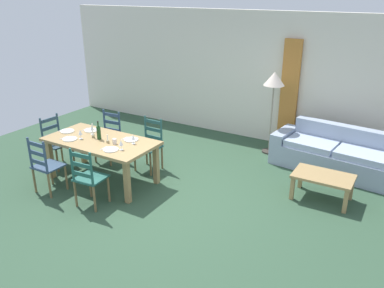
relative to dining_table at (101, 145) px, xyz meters
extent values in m
cube|color=#2E4B35|center=(1.29, 0.03, -0.67)|extent=(9.60, 9.60, 0.02)
cube|color=silver|center=(1.29, 3.33, 0.69)|extent=(9.60, 0.16, 2.70)
cube|color=#BC7631|center=(2.17, 3.19, 0.44)|extent=(0.35, 0.08, 2.20)
cube|color=#A38251|center=(0.00, 0.00, 0.06)|extent=(1.90, 0.96, 0.05)
cube|color=#A38251|center=(-0.85, -0.38, -0.31)|extent=(0.08, 0.08, 0.70)
cube|color=#A38251|center=(0.85, -0.38, -0.31)|extent=(0.08, 0.08, 0.70)
cube|color=#A38251|center=(-0.85, 0.38, -0.31)|extent=(0.08, 0.08, 0.70)
cube|color=#A38251|center=(0.85, 0.38, -0.31)|extent=(0.08, 0.08, 0.70)
cube|color=#304660|center=(-0.47, -0.73, -0.22)|extent=(0.42, 0.40, 0.03)
cylinder|color=brown|center=(-0.65, -0.56, -0.45)|extent=(0.04, 0.04, 0.43)
cylinder|color=brown|center=(-0.29, -0.56, -0.45)|extent=(0.04, 0.04, 0.43)
cylinder|color=brown|center=(-0.66, -0.90, -0.45)|extent=(0.04, 0.04, 0.43)
cylinder|color=brown|center=(-0.30, -0.90, -0.45)|extent=(0.04, 0.04, 0.43)
cylinder|color=#304660|center=(-0.66, -0.90, 0.05)|extent=(0.04, 0.04, 0.50)
cylinder|color=#304660|center=(-0.30, -0.90, 0.05)|extent=(0.04, 0.04, 0.50)
cube|color=#304660|center=(-0.48, -0.90, -0.08)|extent=(0.38, 0.03, 0.06)
cube|color=#304660|center=(-0.48, -0.90, 0.07)|extent=(0.38, 0.03, 0.06)
cube|color=#304660|center=(-0.48, -0.90, 0.22)|extent=(0.38, 0.03, 0.06)
cube|color=#235A4F|center=(0.41, -0.69, -0.22)|extent=(0.45, 0.43, 0.03)
cylinder|color=brown|center=(0.22, -0.54, -0.45)|extent=(0.04, 0.04, 0.43)
cylinder|color=brown|center=(0.58, -0.51, -0.45)|extent=(0.04, 0.04, 0.43)
cylinder|color=brown|center=(0.25, -0.88, -0.45)|extent=(0.04, 0.04, 0.43)
cylinder|color=brown|center=(0.61, -0.85, -0.45)|extent=(0.04, 0.04, 0.43)
cylinder|color=#235A4F|center=(0.25, -0.88, 0.05)|extent=(0.04, 0.04, 0.50)
cylinder|color=#235A4F|center=(0.61, -0.85, 0.05)|extent=(0.04, 0.04, 0.50)
cube|color=#235A4F|center=(0.43, -0.86, -0.08)|extent=(0.38, 0.05, 0.06)
cube|color=#235A4F|center=(0.43, -0.86, 0.07)|extent=(0.38, 0.05, 0.06)
cube|color=#235A4F|center=(0.43, -0.86, 0.22)|extent=(0.38, 0.05, 0.06)
cube|color=navy|center=(-0.48, 0.67, -0.22)|extent=(0.44, 0.42, 0.03)
cylinder|color=brown|center=(-0.30, 0.51, -0.45)|extent=(0.04, 0.04, 0.43)
cylinder|color=brown|center=(-0.65, 0.49, -0.45)|extent=(0.04, 0.04, 0.43)
cylinder|color=brown|center=(-0.31, 0.85, -0.45)|extent=(0.04, 0.04, 0.43)
cylinder|color=brown|center=(-0.67, 0.83, -0.45)|extent=(0.04, 0.04, 0.43)
cylinder|color=navy|center=(-0.31, 0.85, 0.05)|extent=(0.04, 0.04, 0.50)
cylinder|color=navy|center=(-0.67, 0.83, 0.05)|extent=(0.04, 0.04, 0.50)
cube|color=navy|center=(-0.49, 0.84, -0.08)|extent=(0.38, 0.05, 0.06)
cube|color=navy|center=(-0.49, 0.84, 0.07)|extent=(0.38, 0.05, 0.06)
cube|color=navy|center=(-0.49, 0.84, 0.22)|extent=(0.38, 0.05, 0.06)
cube|color=#265450|center=(0.42, 0.74, -0.22)|extent=(0.43, 0.41, 0.03)
cylinder|color=brown|center=(0.59, 0.56, -0.45)|extent=(0.04, 0.04, 0.43)
cylinder|color=brown|center=(0.24, 0.57, -0.45)|extent=(0.04, 0.04, 0.43)
cylinder|color=brown|center=(0.60, 0.90, -0.45)|extent=(0.04, 0.04, 0.43)
cylinder|color=brown|center=(0.25, 0.91, -0.45)|extent=(0.04, 0.04, 0.43)
cylinder|color=#265450|center=(0.60, 0.90, 0.05)|extent=(0.04, 0.04, 0.50)
cylinder|color=#265450|center=(0.25, 0.91, 0.05)|extent=(0.04, 0.04, 0.50)
cube|color=#265450|center=(0.43, 0.91, -0.08)|extent=(0.38, 0.04, 0.06)
cube|color=#265450|center=(0.43, 0.91, 0.07)|extent=(0.38, 0.04, 0.06)
cube|color=#265450|center=(0.43, 0.91, 0.22)|extent=(0.38, 0.04, 0.06)
cube|color=#2A4455|center=(-1.10, 0.02, -0.22)|extent=(0.43, 0.45, 0.03)
cylinder|color=brown|center=(-0.92, 0.19, -0.45)|extent=(0.04, 0.04, 0.43)
cylinder|color=brown|center=(-0.94, -0.17, -0.45)|extent=(0.04, 0.04, 0.43)
cylinder|color=brown|center=(-1.26, 0.21, -0.45)|extent=(0.04, 0.04, 0.43)
cylinder|color=brown|center=(-1.28, -0.15, -0.45)|extent=(0.04, 0.04, 0.43)
cylinder|color=#2A4455|center=(-1.26, 0.21, 0.05)|extent=(0.04, 0.04, 0.50)
cylinder|color=#2A4455|center=(-1.28, -0.15, 0.05)|extent=(0.04, 0.04, 0.50)
cube|color=#2A4455|center=(-1.27, 0.03, -0.08)|extent=(0.05, 0.38, 0.06)
cube|color=#2A4455|center=(-1.27, 0.03, 0.07)|extent=(0.05, 0.38, 0.06)
cube|color=#2A4455|center=(-1.27, 0.03, 0.22)|extent=(0.05, 0.38, 0.06)
cylinder|color=white|center=(-0.45, -0.25, 0.10)|extent=(0.24, 0.24, 0.02)
cube|color=silver|center=(-0.60, -0.25, 0.09)|extent=(0.02, 0.17, 0.01)
cylinder|color=white|center=(0.45, -0.25, 0.10)|extent=(0.24, 0.24, 0.02)
cube|color=silver|center=(0.30, -0.25, 0.09)|extent=(0.03, 0.17, 0.01)
cylinder|color=white|center=(-0.45, 0.25, 0.10)|extent=(0.24, 0.24, 0.02)
cube|color=silver|center=(-0.60, 0.25, 0.09)|extent=(0.03, 0.17, 0.01)
cylinder|color=white|center=(0.45, 0.25, 0.10)|extent=(0.24, 0.24, 0.02)
cube|color=silver|center=(0.30, 0.25, 0.09)|extent=(0.02, 0.17, 0.01)
cylinder|color=white|center=(-0.78, 0.00, 0.10)|extent=(0.24, 0.24, 0.02)
cube|color=silver|center=(-0.93, 0.00, 0.09)|extent=(0.03, 0.17, 0.01)
cylinder|color=#143819|center=(-0.04, 0.02, 0.20)|extent=(0.07, 0.07, 0.22)
cylinder|color=#143819|center=(-0.04, 0.02, 0.35)|extent=(0.02, 0.02, 0.08)
cylinder|color=black|center=(-0.04, 0.02, 0.39)|extent=(0.03, 0.03, 0.02)
cylinder|color=white|center=(-0.32, -0.13, 0.09)|extent=(0.06, 0.06, 0.01)
cylinder|color=white|center=(-0.32, -0.13, 0.13)|extent=(0.01, 0.01, 0.07)
cone|color=white|center=(-0.32, -0.13, 0.21)|extent=(0.06, 0.06, 0.08)
cylinder|color=white|center=(0.58, -0.16, 0.09)|extent=(0.06, 0.06, 0.01)
cylinder|color=white|center=(0.58, -0.16, 0.13)|extent=(0.01, 0.01, 0.07)
cone|color=white|center=(0.58, -0.16, 0.21)|extent=(0.06, 0.06, 0.08)
cylinder|color=white|center=(-0.31, 0.13, 0.09)|extent=(0.06, 0.06, 0.01)
cylinder|color=white|center=(-0.31, 0.13, 0.13)|extent=(0.01, 0.01, 0.07)
cone|color=white|center=(-0.31, 0.13, 0.21)|extent=(0.06, 0.06, 0.08)
cylinder|color=white|center=(0.58, 0.14, 0.09)|extent=(0.06, 0.06, 0.01)
cylinder|color=white|center=(0.58, 0.14, 0.13)|extent=(0.01, 0.01, 0.07)
cone|color=white|center=(0.58, 0.14, 0.21)|extent=(0.06, 0.06, 0.08)
cylinder|color=beige|center=(0.33, -0.02, 0.13)|extent=(0.07, 0.07, 0.09)
cylinder|color=#998C66|center=(-0.18, 0.02, 0.11)|extent=(0.05, 0.05, 0.04)
cylinder|color=white|center=(-0.18, 0.02, 0.23)|extent=(0.02, 0.02, 0.21)
cylinder|color=#998C66|center=(0.20, -0.04, 0.11)|extent=(0.05, 0.05, 0.04)
cylinder|color=white|center=(0.20, -0.04, 0.18)|extent=(0.02, 0.02, 0.10)
cube|color=#91A0B5|center=(3.37, 2.40, -0.46)|extent=(1.88, 0.99, 0.40)
cube|color=#91A0B5|center=(3.41, 2.70, -0.26)|extent=(1.81, 0.39, 0.80)
cube|color=#91A0B5|center=(2.36, 2.51, -0.37)|extent=(0.33, 0.82, 0.58)
cube|color=#A2B3CB|center=(3.81, 2.30, -0.20)|extent=(0.92, 0.73, 0.12)
cube|color=#A2B3CB|center=(2.92, 2.40, -0.20)|extent=(0.92, 0.73, 0.12)
cube|color=#A38251|center=(3.40, 1.25, -0.26)|extent=(0.90, 0.56, 0.04)
cube|color=#A38251|center=(3.00, 1.02, -0.47)|extent=(0.06, 0.06, 0.38)
cube|color=#A38251|center=(3.80, 1.02, -0.47)|extent=(0.06, 0.06, 0.38)
cube|color=#A38251|center=(3.00, 1.48, -0.47)|extent=(0.06, 0.06, 0.38)
cube|color=#A38251|center=(3.80, 1.48, -0.47)|extent=(0.06, 0.06, 0.38)
cylinder|color=#332D28|center=(2.02, 2.65, -0.65)|extent=(0.28, 0.28, 0.03)
cylinder|color=gray|center=(2.02, 2.65, 0.04)|extent=(0.03, 0.03, 1.35)
cone|color=beige|center=(2.02, 2.65, 0.85)|extent=(0.40, 0.40, 0.26)
camera|label=1|loc=(4.42, -4.46, 2.45)|focal=36.67mm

